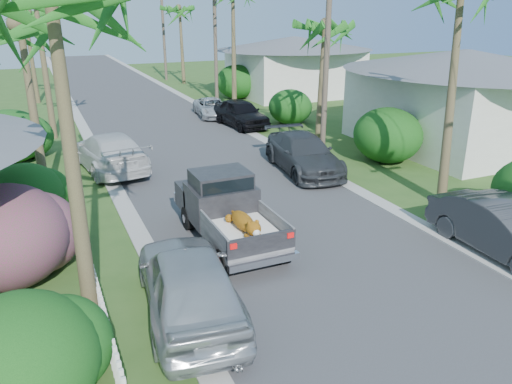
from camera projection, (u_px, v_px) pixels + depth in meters
name	position (u px, v px, depth m)	size (l,w,h in m)	color
ground	(410.00, 337.00, 10.75)	(120.00, 120.00, 0.00)	#31531F
road	(151.00, 118.00, 32.20)	(8.00, 100.00, 0.02)	#38383A
curb_left	(81.00, 124.00, 30.56)	(0.60, 100.00, 0.06)	#A5A39E
curb_right	(214.00, 113.00, 33.83)	(0.60, 100.00, 0.06)	#A5A39E
pickup_truck	(225.00, 207.00, 15.13)	(1.98, 5.12, 2.06)	black
parked_car_rn	(505.00, 229.00, 14.14)	(1.64, 4.71, 1.55)	#2E3034
parked_car_rm	(303.00, 154.00, 21.53)	(2.17, 5.34, 1.55)	#333539
parked_car_rf	(241.00, 113.00, 29.79)	(1.89, 4.69, 1.60)	black
parked_car_rd	(212.00, 108.00, 32.59)	(1.93, 4.19, 1.17)	silver
parked_car_ln	(189.00, 283.00, 11.23)	(2.02, 5.02, 1.71)	#AEB1B5
parked_car_lf	(109.00, 152.00, 21.64)	(2.30, 5.65, 1.64)	silver
palm_l_b	(20.00, 25.00, 16.35)	(4.40, 4.40, 7.40)	brown
palm_l_d	(25.00, 12.00, 35.24)	(4.40, 4.40, 7.70)	brown
palm_r_b	(324.00, 25.00, 24.08)	(4.40, 4.40, 7.20)	brown
palm_r_d	(180.00, 8.00, 45.23)	(4.40, 4.40, 8.00)	brown
shrub_l_a	(22.00, 360.00, 8.38)	(2.60, 2.86, 2.20)	#124112
shrub_l_b	(7.00, 236.00, 12.49)	(3.00, 3.30, 2.60)	#A9186D
shrub_l_c	(25.00, 194.00, 16.18)	(2.40, 2.64, 2.00)	#124112
shrub_l_d	(9.00, 136.00, 22.75)	(3.20, 3.52, 2.40)	#124112
shrub_r_b	(388.00, 135.00, 22.72)	(3.00, 3.30, 2.50)	#124112
shrub_r_c	(290.00, 107.00, 30.40)	(2.60, 2.86, 2.10)	#124112
shrub_r_d	(237.00, 82.00, 39.09)	(3.20, 3.52, 2.60)	#124112
picket_fence	(88.00, 260.00, 13.02)	(0.10, 11.00, 1.00)	white
house_right_near	(460.00, 102.00, 25.22)	(8.00, 9.00, 4.80)	silver
house_right_far	(294.00, 68.00, 40.70)	(9.00, 8.00, 4.60)	silver
utility_pole_b	(327.00, 58.00, 22.45)	(1.60, 0.26, 9.00)	brown
utility_pole_c	(215.00, 40.00, 35.32)	(1.60, 0.26, 9.00)	brown
utility_pole_d	(164.00, 32.00, 48.20)	(1.60, 0.26, 9.00)	brown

